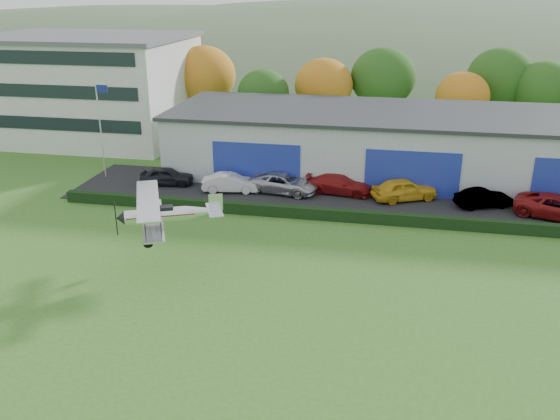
% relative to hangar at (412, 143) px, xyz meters
% --- Properties ---
extents(ground, '(300.00, 300.00, 0.00)m').
position_rel_hangar_xyz_m(ground, '(-5.00, -27.98, -2.66)').
color(ground, '#396921').
rests_on(ground, ground).
extents(apron, '(48.00, 9.00, 0.05)m').
position_rel_hangar_xyz_m(apron, '(-2.00, -6.98, -2.63)').
color(apron, black).
rests_on(apron, ground).
extents(hedge, '(46.00, 0.60, 0.80)m').
position_rel_hangar_xyz_m(hedge, '(-2.00, -11.78, -2.26)').
color(hedge, black).
rests_on(hedge, ground).
extents(hangar, '(40.60, 12.60, 5.30)m').
position_rel_hangar_xyz_m(hangar, '(0.00, 0.00, 0.00)').
color(hangar, '#B2B7BC').
rests_on(hangar, ground).
extents(office_block, '(20.60, 15.60, 10.40)m').
position_rel_hangar_xyz_m(office_block, '(-33.00, 7.02, 2.56)').
color(office_block, silver).
rests_on(office_block, ground).
extents(flagpole, '(1.05, 0.10, 8.00)m').
position_rel_hangar_xyz_m(flagpole, '(-24.88, -5.98, 2.13)').
color(flagpole, silver).
rests_on(flagpole, ground).
extents(tree_belt, '(75.70, 13.22, 10.12)m').
position_rel_hangar_xyz_m(tree_belt, '(-4.15, 12.64, 2.95)').
color(tree_belt, '#3D2614').
rests_on(tree_belt, ground).
extents(distant_hills, '(430.00, 196.00, 56.00)m').
position_rel_hangar_xyz_m(distant_hills, '(-9.38, 112.02, -15.70)').
color(distant_hills, '#4C6642').
rests_on(distant_hills, ground).
extents(car_0, '(4.42, 2.32, 1.44)m').
position_rel_hangar_xyz_m(car_0, '(-19.17, -6.91, -1.89)').
color(car_0, black).
rests_on(car_0, apron).
extents(car_1, '(4.53, 2.23, 1.43)m').
position_rel_hangar_xyz_m(car_1, '(-13.70, -7.54, -1.89)').
color(car_1, silver).
rests_on(car_1, apron).
extents(car_2, '(5.67, 3.25, 1.49)m').
position_rel_hangar_xyz_m(car_2, '(-9.64, -6.94, -1.86)').
color(car_2, silver).
rests_on(car_2, apron).
extents(car_3, '(5.27, 2.73, 1.46)m').
position_rel_hangar_xyz_m(car_3, '(-5.35, -6.30, -1.88)').
color(car_3, maroon).
rests_on(car_3, apron).
extents(car_4, '(5.21, 3.81, 1.65)m').
position_rel_hangar_xyz_m(car_4, '(-0.47, -6.82, -1.78)').
color(car_4, gold).
rests_on(car_4, apron).
extents(car_5, '(4.31, 2.81, 1.34)m').
position_rel_hangar_xyz_m(car_5, '(5.15, -7.29, -1.94)').
color(car_5, gray).
rests_on(car_5, apron).
extents(car_6, '(6.30, 4.53, 1.59)m').
position_rel_hangar_xyz_m(car_6, '(9.91, -8.51, -1.81)').
color(car_6, maroon).
rests_on(car_6, apron).
extents(biplane, '(6.09, 6.66, 2.55)m').
position_rel_hangar_xyz_m(biplane, '(-13.85, -20.28, 0.50)').
color(biplane, silver).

